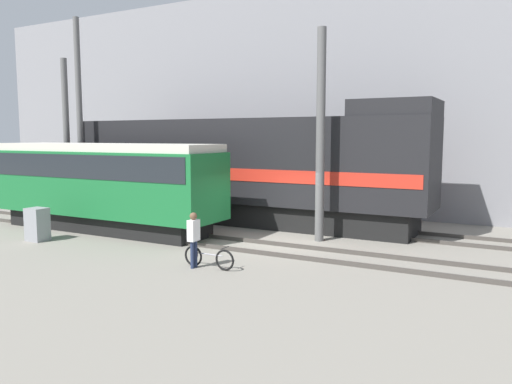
# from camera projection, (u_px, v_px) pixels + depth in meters

# --- Properties ---
(ground_plane) EXTENTS (120.00, 120.00, 0.00)m
(ground_plane) POSITION_uv_depth(u_px,v_px,m) (271.00, 245.00, 17.50)
(ground_plane) COLOR gray
(track_near) EXTENTS (60.00, 1.50, 0.14)m
(track_near) POSITION_uv_depth(u_px,v_px,m) (260.00, 247.00, 16.80)
(track_near) COLOR #47423D
(track_near) RESTS_ON ground
(track_far) EXTENTS (60.00, 1.51, 0.14)m
(track_far) POSITION_uv_depth(u_px,v_px,m) (310.00, 226.00, 20.64)
(track_far) COLOR #47423D
(track_far) RESTS_ON ground
(building_backdrop) EXTENTS (47.09, 6.00, 11.15)m
(building_backdrop) POSITION_uv_depth(u_px,v_px,m) (362.00, 102.00, 26.17)
(building_backdrop) COLOR gray
(building_backdrop) RESTS_ON ground
(freight_locomotive) EXTENTS (16.31, 3.04, 5.11)m
(freight_locomotive) POSITION_uv_depth(u_px,v_px,m) (244.00, 168.00, 21.86)
(freight_locomotive) COLOR black
(freight_locomotive) RESTS_ON ground
(streetcar) EXTENTS (10.30, 2.54, 3.49)m
(streetcar) POSITION_uv_depth(u_px,v_px,m) (104.00, 181.00, 19.93)
(streetcar) COLOR black
(streetcar) RESTS_ON ground
(bicycle) EXTENTS (1.68, 0.44, 0.67)m
(bicycle) POSITION_uv_depth(u_px,v_px,m) (209.00, 258.00, 14.32)
(bicycle) COLOR black
(bicycle) RESTS_ON ground
(person) EXTENTS (0.22, 0.36, 1.62)m
(person) POSITION_uv_depth(u_px,v_px,m) (194.00, 235.00, 14.31)
(person) COLOR #232D4C
(person) RESTS_ON ground
(utility_pole_left) EXTENTS (0.30, 0.30, 7.44)m
(utility_pole_left) POSITION_uv_depth(u_px,v_px,m) (67.00, 138.00, 23.83)
(utility_pole_left) COLOR #595959
(utility_pole_left) RESTS_ON ground
(utility_pole_center) EXTENTS (0.28, 0.28, 9.21)m
(utility_pole_center) POSITION_uv_depth(u_px,v_px,m) (80.00, 119.00, 23.30)
(utility_pole_center) COLOR #595959
(utility_pole_center) RESTS_ON ground
(utility_pole_right) EXTENTS (0.32, 0.32, 7.56)m
(utility_pole_right) POSITION_uv_depth(u_px,v_px,m) (320.00, 136.00, 17.71)
(utility_pole_right) COLOR #595959
(utility_pole_right) RESTS_ON ground
(signal_box) EXTENTS (0.70, 0.60, 1.20)m
(signal_box) POSITION_uv_depth(u_px,v_px,m) (37.00, 224.00, 18.09)
(signal_box) COLOR gray
(signal_box) RESTS_ON ground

